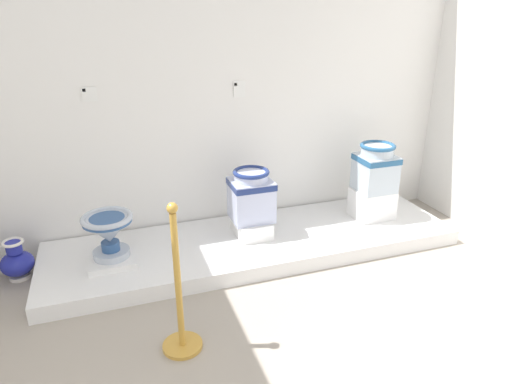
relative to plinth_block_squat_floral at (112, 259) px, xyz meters
name	(u,v)px	position (x,y,z in m)	size (l,w,h in m)	color
wall_back	(234,71)	(1.19, 0.58, 1.31)	(4.39, 0.06, 2.93)	white
display_platform	(255,243)	(1.19, 0.04, -0.09)	(3.52, 0.98, 0.13)	white
plinth_block_squat_floral	(112,259)	(0.00, 0.00, 0.00)	(0.36, 0.37, 0.05)	white
antique_toilet_squat_floral	(108,230)	(0.00, 0.00, 0.25)	(0.39, 0.39, 0.35)	silver
plinth_block_tall_cobalt	(251,226)	(1.18, 0.11, 0.05)	(0.28, 0.38, 0.14)	white
antique_toilet_tall_cobalt	(251,194)	(1.18, 0.11, 0.35)	(0.35, 0.33, 0.45)	silver
plinth_block_pale_glazed	(372,203)	(2.37, 0.08, 0.11)	(0.36, 0.30, 0.27)	white
antique_toilet_pale_glazed	(376,166)	(2.37, 0.08, 0.48)	(0.33, 0.33, 0.44)	silver
info_placard_first	(89,94)	(-0.02, 0.54, 1.19)	(0.12, 0.01, 0.11)	white
info_placard_second	(239,89)	(1.22, 0.54, 1.17)	(0.10, 0.01, 0.14)	white
decorative_vase_companion	(17,262)	(-0.70, 0.22, -0.01)	(0.25, 0.25, 0.32)	white
stanchion_post_near_left	(180,307)	(0.36, -0.99, 0.14)	(0.25, 0.25, 0.98)	gold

